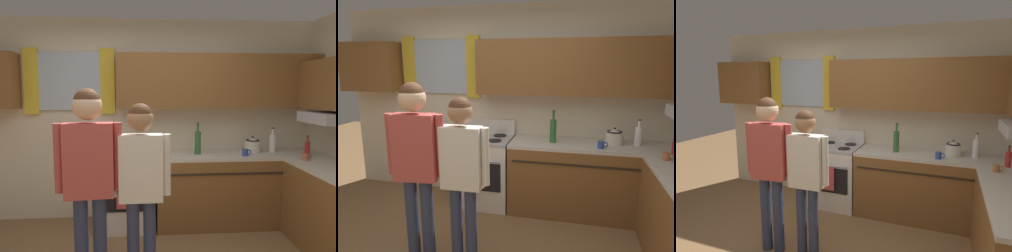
{
  "view_description": "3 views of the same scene",
  "coord_description": "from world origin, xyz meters",
  "views": [
    {
      "loc": [
        0.04,
        -2.23,
        1.66
      ],
      "look_at": [
        0.29,
        0.87,
        1.33
      ],
      "focal_mm": 33.25,
      "sensor_mm": 36.0,
      "label": 1
    },
    {
      "loc": [
        0.93,
        -2.0,
        1.84
      ],
      "look_at": [
        0.26,
        0.92,
        1.2
      ],
      "focal_mm": 31.24,
      "sensor_mm": 36.0,
      "label": 2
    },
    {
      "loc": [
        1.35,
        -2.19,
        1.9
      ],
      "look_at": [
        0.26,
        0.7,
        1.36
      ],
      "focal_mm": 30.06,
      "sensor_mm": 36.0,
      "label": 3
    }
  ],
  "objects": [
    {
      "name": "mug_cobalt_blue",
      "position": [
        1.27,
        1.36,
        0.94
      ],
      "size": [
        0.11,
        0.07,
        0.08
      ],
      "color": "#2D479E",
      "rests_on": "kitchen_counter_run"
    },
    {
      "name": "bottle_milk_white",
      "position": [
        1.7,
        1.59,
        1.02
      ],
      "size": [
        0.08,
        0.08,
        0.31
      ],
      "color": "white",
      "rests_on": "kitchen_counter_run"
    },
    {
      "name": "adult_in_plaid",
      "position": [
        0.02,
        0.26,
        0.99
      ],
      "size": [
        0.49,
        0.21,
        1.58
      ],
      "color": "#2D3856",
      "rests_on": "ground"
    },
    {
      "name": "bottle_sauce_red",
      "position": [
        2.01,
        1.3,
        0.99
      ],
      "size": [
        0.06,
        0.06,
        0.25
      ],
      "color": "red",
      "rests_on": "kitchen_counter_run"
    },
    {
      "name": "bottle_wine_green",
      "position": [
        0.71,
        1.52,
        1.05
      ],
      "size": [
        0.08,
        0.08,
        0.39
      ],
      "color": "#2D6633",
      "rests_on": "kitchen_counter_run"
    },
    {
      "name": "stove_oven",
      "position": [
        -0.17,
        1.54,
        0.47
      ],
      "size": [
        0.69,
        0.67,
        1.1
      ],
      "color": "silver",
      "rests_on": "ground"
    },
    {
      "name": "stovetop_kettle",
      "position": [
        1.43,
        1.58,
        1.0
      ],
      "size": [
        0.27,
        0.2,
        0.21
      ],
      "color": "silver",
      "rests_on": "kitchen_counter_run"
    },
    {
      "name": "kitchen_counter_run",
      "position": [
        1.56,
        1.08,
        0.45
      ],
      "size": [
        2.1,
        2.17,
        0.9
      ],
      "color": "brown",
      "rests_on": "ground"
    },
    {
      "name": "back_wall_unit",
      "position": [
        0.1,
        1.82,
        1.49
      ],
      "size": [
        4.6,
        0.42,
        2.6
      ],
      "color": "beige",
      "rests_on": "ground"
    },
    {
      "name": "adult_left",
      "position": [
        -0.39,
        0.21,
        1.07
      ],
      "size": [
        0.52,
        0.23,
        1.7
      ],
      "color": "#2D3856",
      "rests_on": "ground"
    },
    {
      "name": "cup_terracotta",
      "position": [
        1.86,
        1.07,
        0.94
      ],
      "size": [
        0.11,
        0.07,
        0.08
      ],
      "color": "#B76642",
      "rests_on": "kitchen_counter_run"
    }
  ]
}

